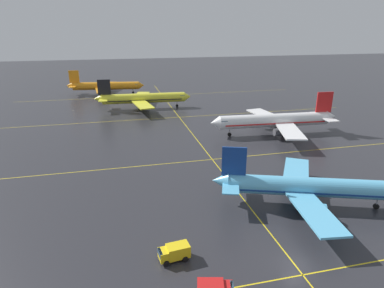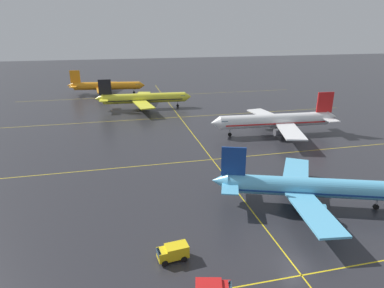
{
  "view_description": "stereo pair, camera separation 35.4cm",
  "coord_description": "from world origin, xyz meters",
  "px_view_note": "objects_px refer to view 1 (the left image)",
  "views": [
    {
      "loc": [
        -21.38,
        -31.28,
        29.47
      ],
      "look_at": [
        -4.48,
        39.08,
        3.6
      ],
      "focal_mm": 30.86,
      "sensor_mm": 36.0,
      "label": 1
    },
    {
      "loc": [
        -21.03,
        -31.37,
        29.47
      ],
      "look_at": [
        -4.48,
        39.08,
        3.6
      ],
      "focal_mm": 30.86,
      "sensor_mm": 36.0,
      "label": 2
    }
  ],
  "objects_px": {
    "airliner_front_gate": "(307,187)",
    "airliner_far_left_stand": "(105,86)",
    "airliner_second_row": "(276,120)",
    "airliner_third_row": "(143,98)",
    "service_truck_red_van": "(174,252)"
  },
  "relations": [
    {
      "from": "airliner_second_row",
      "to": "service_truck_red_van",
      "type": "height_order",
      "value": "airliner_second_row"
    },
    {
      "from": "airliner_far_left_stand",
      "to": "airliner_third_row",
      "type": "bearing_deg",
      "value": -66.49
    },
    {
      "from": "airliner_front_gate",
      "to": "service_truck_red_van",
      "type": "distance_m",
      "value": 26.43
    },
    {
      "from": "airliner_third_row",
      "to": "airliner_far_left_stand",
      "type": "xyz_separation_m",
      "value": [
        -14.07,
        32.34,
        -0.13
      ]
    },
    {
      "from": "service_truck_red_van",
      "to": "airliner_front_gate",
      "type": "bearing_deg",
      "value": 19.28
    },
    {
      "from": "airliner_third_row",
      "to": "airliner_front_gate",
      "type": "bearing_deg",
      "value": -75.53
    },
    {
      "from": "airliner_second_row",
      "to": "airliner_far_left_stand",
      "type": "distance_m",
      "value": 87.36
    },
    {
      "from": "airliner_second_row",
      "to": "service_truck_red_van",
      "type": "xyz_separation_m",
      "value": [
        -38.45,
        -47.14,
        -2.85
      ]
    },
    {
      "from": "airliner_front_gate",
      "to": "airliner_far_left_stand",
      "type": "height_order",
      "value": "airliner_far_left_stand"
    },
    {
      "from": "airliner_front_gate",
      "to": "airliner_second_row",
      "type": "distance_m",
      "value": 40.79
    },
    {
      "from": "airliner_second_row",
      "to": "airliner_far_left_stand",
      "type": "bearing_deg",
      "value": 123.38
    },
    {
      "from": "airliner_second_row",
      "to": "airliner_front_gate",
      "type": "bearing_deg",
      "value": -109.48
    },
    {
      "from": "airliner_front_gate",
      "to": "airliner_third_row",
      "type": "xyz_separation_m",
      "value": [
        -20.4,
        79.06,
        0.34
      ]
    },
    {
      "from": "airliner_front_gate",
      "to": "airliner_third_row",
      "type": "height_order",
      "value": "airliner_third_row"
    },
    {
      "from": "airliner_second_row",
      "to": "airliner_third_row",
      "type": "relative_size",
      "value": 1.05
    }
  ]
}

